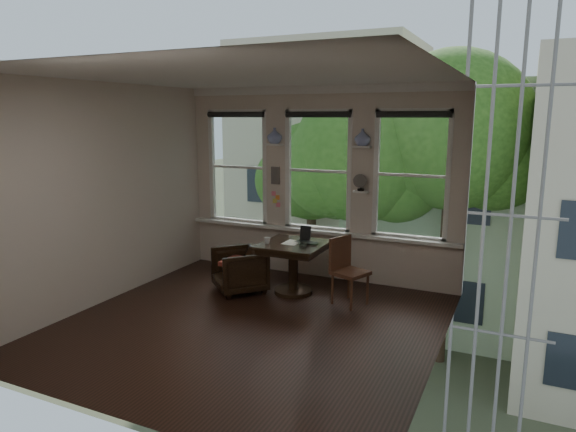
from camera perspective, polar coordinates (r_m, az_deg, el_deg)
The scene contains 25 objects.
ground at distance 6.54m, azimuth -4.18°, elevation -11.92°, with size 4.50×4.50×0.00m, color black.
ceiling at distance 6.04m, azimuth -4.60°, elevation 15.31°, with size 4.50×4.50×0.00m, color silver.
wall_back at distance 8.12m, azimuth 3.44°, elevation 3.63°, with size 4.50×4.50×0.00m, color beige.
wall_front at distance 4.34m, azimuth -19.13°, elevation -3.57°, with size 4.50×4.50×0.00m, color beige.
wall_left at distance 7.47m, azimuth -19.62°, elevation 2.34°, with size 4.50×4.50×0.00m, color beige.
wall_right at distance 5.39m, azimuth 16.95°, elevation -0.65°, with size 4.50×4.50×0.00m, color beige.
window_left at distance 8.73m, azimuth -5.46°, elevation 5.44°, with size 1.10×0.12×1.90m, color white, non-canonical shape.
window_center at distance 8.10m, azimuth 3.45°, elevation 5.03°, with size 1.10×0.12×1.90m, color white, non-canonical shape.
window_right at distance 7.69m, azimuth 13.58°, elevation 4.42°, with size 1.10×0.12×1.90m, color white, non-canonical shape.
shelf_left at distance 8.27m, azimuth -1.49°, elevation 7.95°, with size 0.26×0.16×0.03m, color white.
shelf_right at distance 7.73m, azimuth 8.25°, elevation 7.62°, with size 0.26×0.16×0.03m, color white.
intercom at distance 8.34m, azimuth -1.38°, elevation 4.53°, with size 0.14×0.06×0.28m, color #59544F.
sticky_notes at distance 8.39m, azimuth -1.35°, elevation 2.16°, with size 0.16×0.01×0.24m, color pink, non-canonical shape.
desk_fan at distance 7.77m, azimuth 8.10°, elevation 3.42°, with size 0.20×0.20×0.24m, color #59544F, non-canonical shape.
vase_left at distance 8.26m, azimuth -1.50°, elevation 8.91°, with size 0.24×0.24×0.25m, color white.
vase_right at distance 7.73m, azimuth 8.28°, elevation 8.65°, with size 0.24×0.24×0.25m, color white.
table at distance 7.48m, azimuth 0.59°, elevation -5.82°, with size 0.90×0.90×0.75m, color black, non-canonical shape.
armchair_left at distance 7.60m, azimuth -5.42°, elevation -6.02°, with size 0.69×0.71×0.65m, color black.
cushion_red at distance 7.56m, azimuth -5.44°, elevation -5.10°, with size 0.45×0.45×0.06m, color maroon.
side_chair_right at distance 7.07m, azimuth 6.94°, elevation -6.20°, with size 0.42×0.42×0.92m, color #4F311C, non-canonical shape.
laptop at distance 7.33m, azimuth 1.94°, elevation -3.05°, with size 0.34×0.22×0.03m, color black.
mug at distance 7.36m, azimuth -2.31°, elevation -2.73°, with size 0.10×0.10×0.09m, color white.
drinking_glass at distance 7.13m, azimuth 1.63°, elevation -3.14°, with size 0.12×0.12×0.10m, color white.
tablet at distance 7.51m, azimuth 1.95°, elevation -1.94°, with size 0.16×0.02×0.22m, color black.
papers at distance 7.41m, azimuth 0.46°, elevation -2.96°, with size 0.22×0.30×0.00m, color silver.
Camera 1 is at (2.96, -5.24, 2.55)m, focal length 32.00 mm.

